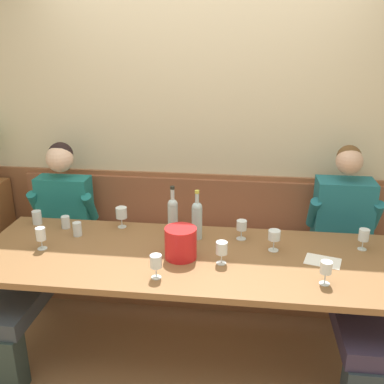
# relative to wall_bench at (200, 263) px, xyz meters

# --- Properties ---
(ground_plane) EXTENTS (6.80, 6.80, 0.02)m
(ground_plane) POSITION_rel_wall_bench_xyz_m (0.00, -0.83, -0.29)
(ground_plane) COLOR #976B46
(ground_plane) RESTS_ON ground
(room_wall_back) EXTENTS (6.80, 0.08, 2.80)m
(room_wall_back) POSITION_rel_wall_bench_xyz_m (0.00, 0.26, 1.12)
(room_wall_back) COLOR beige
(room_wall_back) RESTS_ON ground
(wood_wainscot_panel) EXTENTS (6.80, 0.03, 0.97)m
(wood_wainscot_panel) POSITION_rel_wall_bench_xyz_m (0.00, 0.21, 0.21)
(wood_wainscot_panel) COLOR brown
(wood_wainscot_panel) RESTS_ON ground
(wall_bench) EXTENTS (2.96, 0.42, 0.94)m
(wall_bench) POSITION_rel_wall_bench_xyz_m (0.00, 0.00, 0.00)
(wall_bench) COLOR brown
(wall_bench) RESTS_ON ground
(dining_table) EXTENTS (2.66, 0.91, 0.74)m
(dining_table) POSITION_rel_wall_bench_xyz_m (0.00, -0.73, 0.39)
(dining_table) COLOR brown
(dining_table) RESTS_ON ground
(person_right_seat) EXTENTS (0.52, 1.35, 1.25)m
(person_right_seat) POSITION_rel_wall_bench_xyz_m (-1.09, -0.42, 0.32)
(person_right_seat) COLOR #283634
(person_right_seat) RESTS_ON ground
(person_center_right_seat) EXTENTS (0.52, 1.36, 1.30)m
(person_center_right_seat) POSITION_rel_wall_bench_xyz_m (1.07, -0.38, 0.34)
(person_center_right_seat) COLOR #29353D
(person_center_right_seat) RESTS_ON ground
(ice_bucket) EXTENTS (0.20, 0.20, 0.20)m
(ice_bucket) POSITION_rel_wall_bench_xyz_m (-0.04, -0.77, 0.56)
(ice_bucket) COLOR red
(ice_bucket) RESTS_ON dining_table
(wine_bottle_green_tall) EXTENTS (0.07, 0.07, 0.34)m
(wine_bottle_green_tall) POSITION_rel_wall_bench_xyz_m (0.03, -0.48, 0.60)
(wine_bottle_green_tall) COLOR #ADC3C5
(wine_bottle_green_tall) RESTS_ON dining_table
(wine_bottle_amber_mid) EXTENTS (0.07, 0.07, 0.35)m
(wine_bottle_amber_mid) POSITION_rel_wall_bench_xyz_m (-0.14, -0.45, 0.60)
(wine_bottle_amber_mid) COLOR #B4C1C1
(wine_bottle_amber_mid) RESTS_ON dining_table
(wine_glass_near_bucket) EXTENTS (0.06, 0.06, 0.14)m
(wine_glass_near_bucket) POSITION_rel_wall_bench_xyz_m (0.80, -0.97, 0.55)
(wine_glass_near_bucket) COLOR silver
(wine_glass_near_bucket) RESTS_ON dining_table
(wine_glass_by_bottle) EXTENTS (0.08, 0.08, 0.15)m
(wine_glass_by_bottle) POSITION_rel_wall_bench_xyz_m (-0.52, -0.37, 0.56)
(wine_glass_by_bottle) COLOR silver
(wine_glass_by_bottle) RESTS_ON dining_table
(wine_glass_right_end) EXTENTS (0.08, 0.08, 0.14)m
(wine_glass_right_end) POSITION_rel_wall_bench_xyz_m (0.53, -0.60, 0.56)
(wine_glass_right_end) COLOR silver
(wine_glass_right_end) RESTS_ON dining_table
(wine_glass_left_end) EXTENTS (0.07, 0.07, 0.14)m
(wine_glass_left_end) POSITION_rel_wall_bench_xyz_m (0.22, -0.81, 0.56)
(wine_glass_left_end) COLOR silver
(wine_glass_left_end) RESTS_ON dining_table
(wine_glass_center_rear) EXTENTS (0.06, 0.06, 0.15)m
(wine_glass_center_rear) POSITION_rel_wall_bench_xyz_m (-0.94, -0.76, 0.55)
(wine_glass_center_rear) COLOR silver
(wine_glass_center_rear) RESTS_ON dining_table
(wine_glass_mid_right) EXTENTS (0.07, 0.07, 0.13)m
(wine_glass_mid_right) POSITION_rel_wall_bench_xyz_m (0.33, -0.46, 0.55)
(wine_glass_mid_right) COLOR silver
(wine_glass_mid_right) RESTS_ON dining_table
(wine_glass_mid_left) EXTENTS (0.07, 0.07, 0.14)m
(wine_glass_mid_left) POSITION_rel_wall_bench_xyz_m (-0.14, -1.03, 0.56)
(wine_glass_mid_left) COLOR silver
(wine_glass_mid_left) RESTS_ON dining_table
(wine_glass_center_front) EXTENTS (0.07, 0.07, 0.14)m
(wine_glass_center_front) POSITION_rel_wall_bench_xyz_m (1.10, -0.52, 0.55)
(wine_glass_center_front) COLOR silver
(wine_glass_center_front) RESTS_ON dining_table
(water_tumbler_center) EXTENTS (0.06, 0.06, 0.10)m
(water_tumbler_center) POSITION_rel_wall_bench_xyz_m (-0.78, -0.54, 0.51)
(water_tumbler_center) COLOR silver
(water_tumbler_center) RESTS_ON dining_table
(water_tumbler_right) EXTENTS (0.07, 0.07, 0.10)m
(water_tumbler_right) POSITION_rel_wall_bench_xyz_m (-1.14, -0.39, 0.51)
(water_tumbler_right) COLOR silver
(water_tumbler_right) RESTS_ON dining_table
(water_tumbler_left) EXTENTS (0.06, 0.06, 0.09)m
(water_tumbler_left) POSITION_rel_wall_bench_xyz_m (-0.91, -0.43, 0.50)
(water_tumbler_left) COLOR silver
(water_tumbler_left) RESTS_ON dining_table
(tasting_sheet_left_guest) EXTENTS (0.24, 0.20, 0.00)m
(tasting_sheet_left_guest) POSITION_rel_wall_bench_xyz_m (0.83, -0.71, 0.46)
(tasting_sheet_left_guest) COLOR white
(tasting_sheet_left_guest) RESTS_ON dining_table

